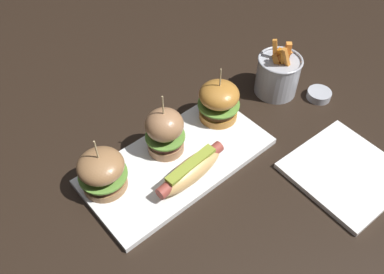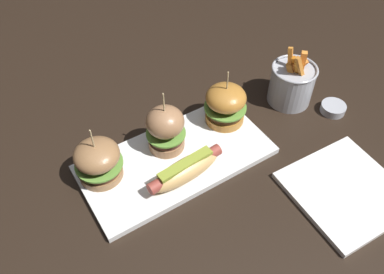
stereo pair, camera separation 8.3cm
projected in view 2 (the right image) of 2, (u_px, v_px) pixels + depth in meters
name	position (u px, v px, depth m)	size (l,w,h in m)	color
ground_plane	(176.00, 161.00, 0.86)	(3.00, 3.00, 0.00)	black
platter_main	(176.00, 159.00, 0.85)	(0.40, 0.20, 0.01)	white
hot_dog	(185.00, 169.00, 0.80)	(0.17, 0.06, 0.05)	tan
slider_left	(98.00, 161.00, 0.79)	(0.10, 0.10, 0.13)	#966A42
slider_center	(165.00, 129.00, 0.83)	(0.08, 0.08, 0.15)	#A0714C
slider_right	(225.00, 104.00, 0.89)	(0.10, 0.10, 0.14)	#B2742D
fries_bucket	(292.00, 83.00, 0.95)	(0.11, 0.11, 0.15)	#A8AAB2
sauce_ramekin	(333.00, 108.00, 0.96)	(0.06, 0.06, 0.02)	#A8AAB2
side_plate	(346.00, 191.00, 0.80)	(0.21, 0.21, 0.01)	white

